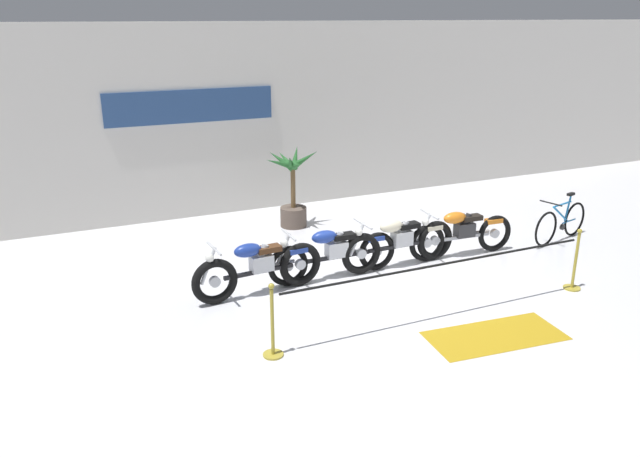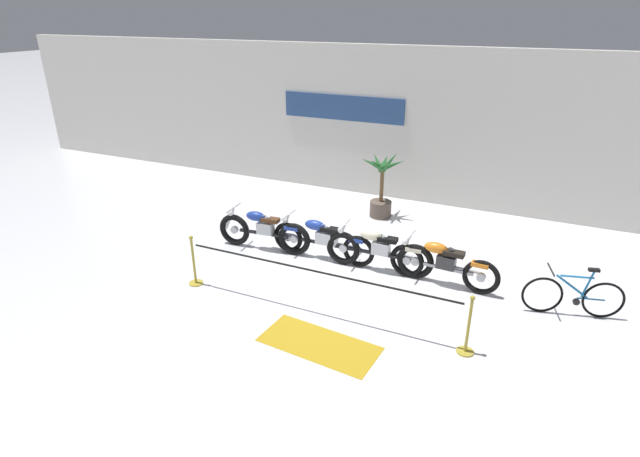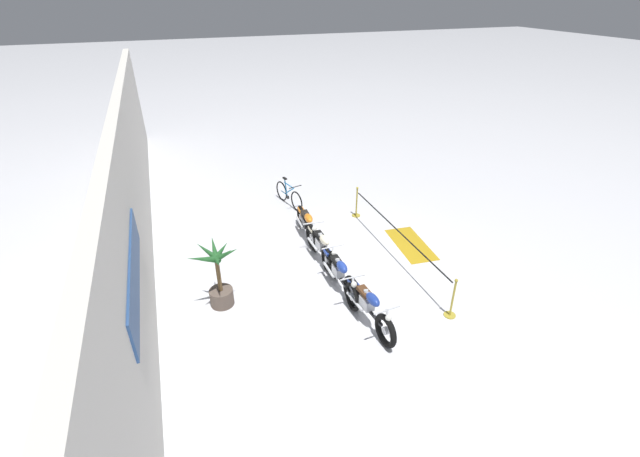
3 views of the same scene
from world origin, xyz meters
TOP-DOWN VIEW (x-y plane):
  - ground_plane at (0.00, 0.00)m, footprint 120.00×120.00m
  - back_wall at (-0.01, 5.12)m, footprint 28.00×0.29m
  - motorcycle_blue_0 at (-2.08, 0.48)m, footprint 2.26×0.62m
  - motorcycle_blue_1 at (-0.68, 0.61)m, footprint 2.40×0.62m
  - motorcycle_cream_2 at (0.61, 0.58)m, footprint 2.31×0.62m
  - motorcycle_orange_3 at (1.95, 0.56)m, footprint 2.20×0.62m
  - bicycle at (4.29, 0.44)m, footprint 1.69×0.58m
  - potted_palm_left_of_row at (-0.28, 3.49)m, footprint 1.19×1.17m
  - stanchion_far_left at (-1.01, -1.44)m, footprint 5.33×0.28m
  - stanchion_mid_left at (2.76, -1.44)m, footprint 0.28×0.28m
  - floor_banner at (0.54, -2.22)m, footprint 2.04×1.06m

SIDE VIEW (x-z plane):
  - ground_plane at x=0.00m, z-range 0.00..0.00m
  - floor_banner at x=0.54m, z-range 0.00..0.01m
  - stanchion_mid_left at x=2.76m, z-range -0.17..0.88m
  - bicycle at x=4.29m, z-range -0.10..0.86m
  - motorcycle_blue_0 at x=-2.08m, z-range -0.01..0.94m
  - motorcycle_cream_2 at x=0.61m, z-range -0.01..0.95m
  - motorcycle_blue_1 at x=-0.68m, z-range 0.00..0.93m
  - motorcycle_orange_3 at x=1.95m, z-range 0.00..0.94m
  - stanchion_far_left at x=-1.01m, z-range 0.13..1.19m
  - potted_palm_left_of_row at x=-0.28m, z-range -0.08..1.66m
  - back_wall at x=-0.01m, z-range 0.00..4.20m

